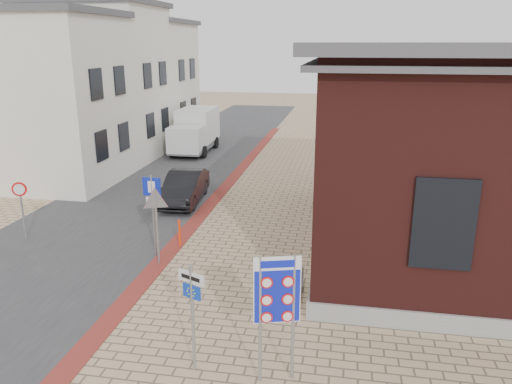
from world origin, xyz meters
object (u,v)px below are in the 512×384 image
Objects in this scene: parking_sign at (153,201)px; sedan at (185,187)px; bollard at (180,233)px; border_sign at (277,293)px; essen_sign at (192,302)px; box_truck at (195,130)px.

sedan is at bearing 101.53° from parking_sign.
bollard is (1.40, -4.83, -0.20)m from sedan.
sedan is at bearing 100.17° from border_sign.
essen_sign reaches higher than bollard.
essen_sign is at bearing -68.76° from bollard.
box_truck is at bearing 94.58° from border_sign.
parking_sign is at bearing -86.03° from sedan.
essen_sign is 0.89× the size of parking_sign.
bollard is (4.03, -15.07, -0.92)m from box_truck.
sedan is at bearing -76.43° from box_truck.
bollard is at bearing 61.48° from parking_sign.
essen_sign is (3.93, -11.33, 0.95)m from sedan.
box_truck reaches higher than essen_sign.
border_sign reaches higher than essen_sign.
parking_sign reaches higher than box_truck.
border_sign is (5.70, -11.33, 1.33)m from sedan.
sedan is 1.48× the size of border_sign.
essen_sign is at bearing -58.30° from parking_sign.
parking_sign reaches higher than essen_sign.
essen_sign is at bearing 163.46° from border_sign.
bollard is at bearing 106.95° from border_sign.
box_truck is 23.13m from border_sign.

